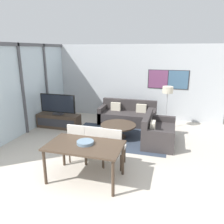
# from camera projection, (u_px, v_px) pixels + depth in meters

# --- Properties ---
(ground_plane) EXTENTS (24.00, 24.00, 0.00)m
(ground_plane) POSITION_uv_depth(u_px,v_px,m) (71.00, 200.00, 3.92)
(ground_plane) COLOR beige
(wall_back) EXTENTS (6.81, 0.09, 2.80)m
(wall_back) POSITION_uv_depth(u_px,v_px,m) (132.00, 82.00, 8.40)
(wall_back) COLOR silver
(wall_back) RESTS_ON ground_plane
(window_wall_left) EXTENTS (0.07, 5.28, 2.80)m
(window_wall_left) POSITION_uv_depth(u_px,v_px,m) (22.00, 86.00, 6.71)
(window_wall_left) COLOR silver
(window_wall_left) RESTS_ON ground_plane
(area_rug) EXTENTS (2.99, 2.01, 0.01)m
(area_rug) POSITION_uv_depth(u_px,v_px,m) (118.00, 137.00, 6.76)
(area_rug) COLOR #333D4C
(area_rug) RESTS_ON ground_plane
(tv_console) EXTENTS (1.49, 0.47, 0.48)m
(tv_console) POSITION_uv_depth(u_px,v_px,m) (59.00, 121.00, 7.51)
(tv_console) COLOR #423326
(tv_console) RESTS_ON ground_plane
(television) EXTENTS (1.27, 0.20, 0.70)m
(television) POSITION_uv_depth(u_px,v_px,m) (58.00, 104.00, 7.35)
(television) COLOR #2D2D33
(television) RESTS_ON tv_console
(sofa_main) EXTENTS (2.01, 0.86, 0.83)m
(sofa_main) POSITION_uv_depth(u_px,v_px,m) (128.00, 116.00, 7.96)
(sofa_main) COLOR #383333
(sofa_main) RESTS_ON ground_plane
(sofa_side) EXTENTS (0.86, 1.51, 0.83)m
(sofa_side) POSITION_uv_depth(u_px,v_px,m) (156.00, 133.00, 6.32)
(sofa_side) COLOR #383333
(sofa_side) RESTS_ON ground_plane
(coffee_table) EXTENTS (1.08, 1.08, 0.40)m
(coffee_table) POSITION_uv_depth(u_px,v_px,m) (118.00, 128.00, 6.68)
(coffee_table) COLOR #423326
(coffee_table) RESTS_ON ground_plane
(dining_table) EXTENTS (1.52, 0.89, 0.78)m
(dining_table) POSITION_uv_depth(u_px,v_px,m) (85.00, 148.00, 4.38)
(dining_table) COLOR #423326
(dining_table) RESTS_ON ground_plane
(dining_chair_left) EXTENTS (0.46, 0.46, 0.97)m
(dining_chair_left) POSITION_uv_depth(u_px,v_px,m) (79.00, 141.00, 5.14)
(dining_chair_left) COLOR beige
(dining_chair_left) RESTS_ON ground_plane
(dining_chair_centre) EXTENTS (0.46, 0.46, 0.97)m
(dining_chair_centre) POSITION_uv_depth(u_px,v_px,m) (96.00, 143.00, 5.02)
(dining_chair_centre) COLOR beige
(dining_chair_centre) RESTS_ON ground_plane
(dining_chair_right) EXTENTS (0.46, 0.46, 0.97)m
(dining_chair_right) POSITION_uv_depth(u_px,v_px,m) (113.00, 146.00, 4.88)
(dining_chair_right) COLOR beige
(dining_chair_right) RESTS_ON ground_plane
(fruit_bowl) EXTENTS (0.34, 0.34, 0.06)m
(fruit_bowl) POSITION_uv_depth(u_px,v_px,m) (85.00, 142.00, 4.38)
(fruit_bowl) COLOR slate
(fruit_bowl) RESTS_ON dining_table
(floor_lamp) EXTENTS (0.35, 0.35, 1.44)m
(floor_lamp) POSITION_uv_depth(u_px,v_px,m) (168.00, 93.00, 7.20)
(floor_lamp) COLOR #2D2D33
(floor_lamp) RESTS_ON ground_plane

